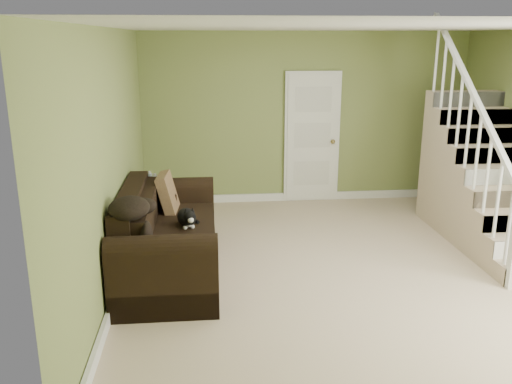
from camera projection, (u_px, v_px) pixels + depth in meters
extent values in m
cube|color=#C3A98D|center=(348.00, 269.00, 6.06)|extent=(5.00, 5.50, 0.01)
cube|color=white|center=(360.00, 27.00, 5.35)|extent=(5.00, 5.50, 0.01)
cube|color=olive|center=(306.00, 119.00, 8.34)|extent=(5.00, 0.04, 2.60)
cube|color=olive|center=(483.00, 257.00, 3.07)|extent=(5.00, 0.04, 2.60)
cube|color=olive|center=(112.00, 161.00, 5.47)|extent=(0.04, 5.50, 2.60)
cube|color=white|center=(304.00, 196.00, 8.65)|extent=(5.00, 0.04, 0.12)
cube|color=white|center=(123.00, 273.00, 5.82)|extent=(0.04, 5.50, 0.12)
cube|color=white|center=(312.00, 137.00, 8.39)|extent=(0.86, 0.05, 2.02)
cube|color=white|center=(312.00, 138.00, 8.38)|extent=(0.78, 0.04, 1.96)
sphere|color=olive|center=(333.00, 142.00, 8.38)|extent=(0.07, 0.07, 0.07)
cylinder|color=white|center=(509.00, 224.00, 5.58)|extent=(0.04, 0.04, 0.90)
cylinder|color=white|center=(498.00, 198.00, 5.78)|extent=(0.04, 0.04, 0.90)
cylinder|color=white|center=(487.00, 174.00, 5.99)|extent=(0.04, 0.04, 0.90)
cube|color=#C3A98D|center=(506.00, 220.00, 6.47)|extent=(1.00, 0.27, 0.80)
cylinder|color=white|center=(478.00, 151.00, 6.19)|extent=(0.04, 0.04, 0.90)
cube|color=#C3A98D|center=(495.00, 205.00, 6.70)|extent=(1.00, 0.27, 1.00)
cylinder|color=white|center=(468.00, 130.00, 6.39)|extent=(0.04, 0.04, 0.90)
cube|color=#C3A98D|center=(485.00, 192.00, 6.93)|extent=(1.00, 0.27, 1.20)
cylinder|color=white|center=(460.00, 110.00, 6.60)|extent=(0.04, 0.04, 0.90)
cube|color=#C3A98D|center=(476.00, 179.00, 7.16)|extent=(1.00, 0.27, 1.40)
cylinder|color=white|center=(452.00, 91.00, 6.80)|extent=(0.04, 0.04, 0.90)
cube|color=#C3A98D|center=(467.00, 167.00, 7.39)|extent=(1.00, 0.27, 1.60)
cylinder|color=white|center=(444.00, 74.00, 7.01)|extent=(0.04, 0.04, 0.90)
cube|color=#C3A98D|center=(459.00, 156.00, 7.62)|extent=(1.00, 0.27, 1.80)
cylinder|color=white|center=(437.00, 57.00, 7.21)|extent=(0.04, 0.04, 0.90)
cube|color=white|center=(473.00, 91.00, 6.27)|extent=(0.06, 2.46, 1.84)
cube|color=black|center=(171.00, 259.00, 6.02)|extent=(1.01, 2.34, 0.27)
cube|color=black|center=(179.00, 237.00, 5.96)|extent=(0.77, 1.77, 0.23)
cube|color=black|center=(164.00, 283.00, 4.97)|extent=(1.01, 0.27, 0.66)
cube|color=black|center=(174.00, 213.00, 6.96)|extent=(1.01, 0.27, 0.66)
cylinder|color=black|center=(162.00, 249.00, 4.88)|extent=(1.01, 0.27, 0.27)
cylinder|color=black|center=(173.00, 188.00, 6.87)|extent=(1.01, 0.27, 0.27)
cube|color=black|center=(132.00, 221.00, 5.85)|extent=(0.21, 1.81, 0.67)
cube|color=black|center=(147.00, 213.00, 5.85)|extent=(0.15, 1.75, 0.37)
cube|color=black|center=(151.00, 217.00, 6.81)|extent=(0.68, 0.68, 0.66)
cylinder|color=silver|center=(141.00, 185.00, 6.62)|extent=(0.06, 0.06, 0.20)
cylinder|color=#2C6BAD|center=(141.00, 185.00, 6.62)|extent=(0.07, 0.07, 0.05)
cylinder|color=white|center=(141.00, 176.00, 6.59)|extent=(0.03, 0.03, 0.03)
cylinder|color=silver|center=(155.00, 184.00, 6.67)|extent=(0.06, 0.06, 0.20)
cylinder|color=#2C6BAD|center=(155.00, 184.00, 6.67)|extent=(0.07, 0.07, 0.05)
cylinder|color=white|center=(155.00, 175.00, 6.64)|extent=(0.03, 0.03, 0.03)
cylinder|color=silver|center=(150.00, 181.00, 6.79)|extent=(0.06, 0.06, 0.20)
cylinder|color=#2C6BAD|center=(150.00, 181.00, 6.79)|extent=(0.07, 0.07, 0.05)
cylinder|color=white|center=(149.00, 172.00, 6.76)|extent=(0.03, 0.03, 0.03)
cylinder|color=silver|center=(140.00, 182.00, 6.76)|extent=(0.06, 0.06, 0.20)
cylinder|color=#2C6BAD|center=(140.00, 182.00, 6.76)|extent=(0.07, 0.07, 0.05)
cylinder|color=white|center=(139.00, 173.00, 6.73)|extent=(0.03, 0.03, 0.03)
ellipsoid|color=black|center=(187.00, 217.00, 5.95)|extent=(0.27, 0.39, 0.19)
ellipsoid|color=white|center=(186.00, 223.00, 5.88)|extent=(0.14, 0.17, 0.10)
sphere|color=black|center=(186.00, 217.00, 5.76)|extent=(0.15, 0.15, 0.13)
ellipsoid|color=white|center=(186.00, 220.00, 5.72)|extent=(0.08, 0.07, 0.06)
cone|color=black|center=(182.00, 211.00, 5.75)|extent=(0.05, 0.06, 0.06)
cone|color=black|center=(189.00, 210.00, 5.76)|extent=(0.05, 0.06, 0.06)
cylinder|color=black|center=(196.00, 219.00, 6.11)|extent=(0.16, 0.25, 0.04)
ellipsoid|color=yellow|center=(183.00, 245.00, 5.34)|extent=(0.07, 0.19, 0.05)
cube|color=#503620|center=(168.00, 193.00, 6.48)|extent=(0.27, 0.49, 0.49)
ellipsoid|color=black|center=(129.00, 208.00, 5.08)|extent=(0.47, 0.56, 0.21)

